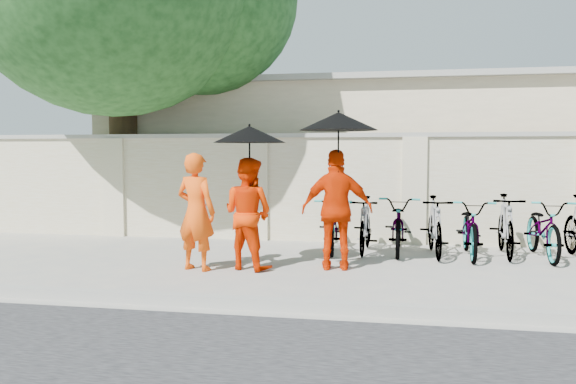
# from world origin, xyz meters

# --- Properties ---
(ground) EXTENTS (80.00, 80.00, 0.00)m
(ground) POSITION_xyz_m (0.00, 0.00, 0.00)
(ground) COLOR #A39C8A
(kerb) EXTENTS (40.00, 0.16, 0.12)m
(kerb) POSITION_xyz_m (0.00, -1.70, 0.06)
(kerb) COLOR gray
(kerb) RESTS_ON ground
(compound_wall) EXTENTS (20.00, 0.30, 2.00)m
(compound_wall) POSITION_xyz_m (1.00, 3.20, 1.00)
(compound_wall) COLOR beige
(compound_wall) RESTS_ON ground
(building_behind) EXTENTS (14.00, 6.00, 3.20)m
(building_behind) POSITION_xyz_m (2.00, 7.00, 1.60)
(building_behind) COLOR beige
(building_behind) RESTS_ON ground
(monk_left) EXTENTS (0.71, 0.56, 1.71)m
(monk_left) POSITION_xyz_m (-1.20, 0.14, 0.85)
(monk_left) COLOR #FA4F0B
(monk_left) RESTS_ON ground
(monk_center) EXTENTS (0.96, 0.86, 1.64)m
(monk_center) POSITION_xyz_m (-0.49, 0.36, 0.82)
(monk_center) COLOR #EB2F00
(monk_center) RESTS_ON ground
(parasol_center) EXTENTS (1.05, 1.05, 1.16)m
(parasol_center) POSITION_xyz_m (-0.44, 0.28, 1.97)
(parasol_center) COLOR black
(parasol_center) RESTS_ON ground
(monk_right) EXTENTS (1.07, 0.55, 1.76)m
(monk_right) POSITION_xyz_m (0.81, 0.54, 0.88)
(monk_right) COLOR red
(monk_right) RESTS_ON ground
(parasol_right) EXTENTS (1.13, 1.13, 1.29)m
(parasol_right) POSITION_xyz_m (0.83, 0.46, 2.16)
(parasol_right) COLOR black
(parasol_right) RESTS_ON ground
(bike_0) EXTENTS (0.82, 1.83, 0.93)m
(bike_0) POSITION_xyz_m (0.58, 2.08, 0.47)
(bike_0) COLOR gray
(bike_0) RESTS_ON ground
(bike_1) EXTENTS (0.53, 1.62, 0.96)m
(bike_1) POSITION_xyz_m (1.15, 1.99, 0.48)
(bike_1) COLOR gray
(bike_1) RESTS_ON ground
(bike_2) EXTENTS (0.70, 1.89, 0.98)m
(bike_2) POSITION_xyz_m (1.72, 2.10, 0.49)
(bike_2) COLOR gray
(bike_2) RESTS_ON ground
(bike_3) EXTENTS (0.53, 1.67, 0.99)m
(bike_3) POSITION_xyz_m (2.30, 1.90, 0.50)
(bike_3) COLOR gray
(bike_3) RESTS_ON ground
(bike_4) EXTENTS (0.69, 1.84, 0.96)m
(bike_4) POSITION_xyz_m (2.87, 1.91, 0.48)
(bike_4) COLOR gray
(bike_4) RESTS_ON ground
(bike_5) EXTENTS (0.59, 1.73, 1.02)m
(bike_5) POSITION_xyz_m (3.44, 2.07, 0.51)
(bike_5) COLOR gray
(bike_5) RESTS_ON ground
(bike_6) EXTENTS (0.67, 1.85, 0.97)m
(bike_6) POSITION_xyz_m (4.01, 2.00, 0.48)
(bike_6) COLOR gray
(bike_6) RESTS_ON ground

